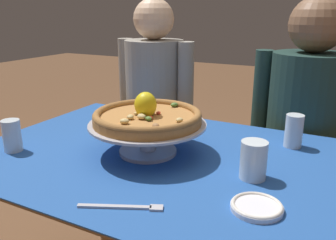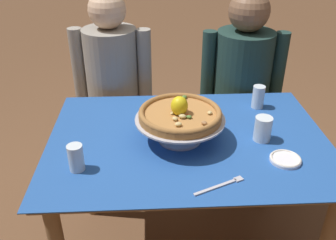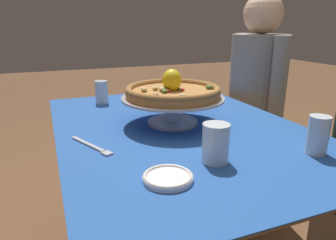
{
  "view_description": "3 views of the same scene",
  "coord_description": "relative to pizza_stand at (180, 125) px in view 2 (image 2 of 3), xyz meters",
  "views": [
    {
      "loc": [
        0.52,
        -0.94,
        1.2
      ],
      "look_at": [
        0.01,
        0.05,
        0.85
      ],
      "focal_mm": 37.55,
      "sensor_mm": 36.0,
      "label": 1
    },
    {
      "loc": [
        -0.16,
        -1.36,
        1.62
      ],
      "look_at": [
        -0.09,
        0.02,
        0.83
      ],
      "focal_mm": 39.37,
      "sensor_mm": 36.0,
      "label": 2
    },
    {
      "loc": [
        1.0,
        -0.44,
        1.12
      ],
      "look_at": [
        -0.02,
        -0.03,
        0.77
      ],
      "focal_mm": 32.89,
      "sensor_mm": 36.0,
      "label": 3
    }
  ],
  "objects": [
    {
      "name": "diner_right",
      "position": [
        0.42,
        0.63,
        -0.21
      ],
      "size": [
        0.49,
        0.36,
        1.26
      ],
      "color": "gray",
      "rests_on": "ground"
    },
    {
      "name": "pizza",
      "position": [
        -0.0,
        -0.0,
        0.06
      ],
      "size": [
        0.35,
        0.35,
        0.1
      ],
      "color": "#AD753D",
      "rests_on": "pizza_stand"
    },
    {
      "name": "dining_table",
      "position": [
        0.04,
        0.01,
        -0.19
      ],
      "size": [
        1.23,
        0.87,
        0.75
      ],
      "color": "olive",
      "rests_on": "ground"
    },
    {
      "name": "diner_left",
      "position": [
        -0.34,
        0.65,
        -0.22
      ],
      "size": [
        0.46,
        0.35,
        1.27
      ],
      "color": "gray",
      "rests_on": "ground"
    },
    {
      "name": "side_plate",
      "position": [
        0.41,
        -0.18,
        -0.06
      ],
      "size": [
        0.12,
        0.12,
        0.02
      ],
      "color": "white",
      "rests_on": "dining_table"
    },
    {
      "name": "water_glass_back_right",
      "position": [
        0.42,
        0.28,
        -0.02
      ],
      "size": [
        0.06,
        0.06,
        0.11
      ],
      "color": "silver",
      "rests_on": "dining_table"
    },
    {
      "name": "water_glass_front_left",
      "position": [
        -0.41,
        -0.2,
        -0.03
      ],
      "size": [
        0.06,
        0.06,
        0.11
      ],
      "color": "silver",
      "rests_on": "dining_table"
    },
    {
      "name": "water_glass_side_right",
      "position": [
        0.36,
        -0.02,
        -0.03
      ],
      "size": [
        0.08,
        0.08,
        0.11
      ],
      "color": "silver",
      "rests_on": "dining_table"
    },
    {
      "name": "pizza_stand",
      "position": [
        0.0,
        0.0,
        0.0
      ],
      "size": [
        0.39,
        0.39,
        0.11
      ],
      "color": "#B7B7C1",
      "rests_on": "dining_table"
    },
    {
      "name": "dinner_fork",
      "position": [
        0.13,
        -0.32,
        -0.07
      ],
      "size": [
        0.2,
        0.1,
        0.01
      ],
      "color": "#B7B7C1",
      "rests_on": "dining_table"
    }
  ]
}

